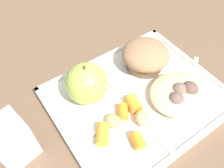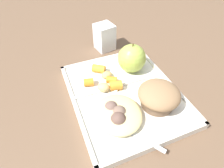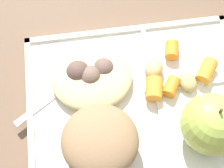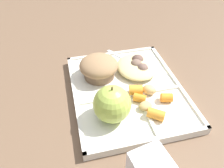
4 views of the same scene
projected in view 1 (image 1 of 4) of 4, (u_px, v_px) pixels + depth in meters
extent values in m
plane|color=brown|center=(137.00, 101.00, 0.48)|extent=(6.00, 6.00, 0.00)
cube|color=silver|center=(137.00, 99.00, 0.48)|extent=(0.33, 0.27, 0.02)
cube|color=silver|center=(185.00, 147.00, 0.40)|extent=(0.33, 0.01, 0.01)
cube|color=silver|center=(102.00, 58.00, 0.54)|extent=(0.33, 0.01, 0.01)
cube|color=silver|center=(67.00, 138.00, 0.41)|extent=(0.01, 0.27, 0.01)
cube|color=silver|center=(193.00, 63.00, 0.53)|extent=(0.01, 0.27, 0.01)
cube|color=silver|center=(127.00, 102.00, 0.46)|extent=(0.01, 0.26, 0.01)
cube|color=silver|center=(109.00, 124.00, 0.43)|extent=(0.15, 0.01, 0.01)
sphere|color=#A8C14C|center=(87.00, 83.00, 0.44)|extent=(0.08, 0.08, 0.08)
cylinder|color=#4C381E|center=(84.00, 68.00, 0.41)|extent=(0.00, 0.00, 0.01)
cylinder|color=brown|center=(144.00, 62.00, 0.52)|extent=(0.08, 0.08, 0.03)
ellipsoid|color=#93704C|center=(146.00, 54.00, 0.50)|extent=(0.10, 0.10, 0.04)
cylinder|color=orange|center=(123.00, 112.00, 0.44)|extent=(0.03, 0.03, 0.02)
cylinder|color=orange|center=(134.00, 104.00, 0.45)|extent=(0.03, 0.04, 0.03)
cylinder|color=orange|center=(138.00, 141.00, 0.40)|extent=(0.03, 0.03, 0.02)
cylinder|color=orange|center=(103.00, 134.00, 0.41)|extent=(0.04, 0.04, 0.02)
ellipsoid|color=tan|center=(142.00, 118.00, 0.43)|extent=(0.04, 0.04, 0.02)
ellipsoid|color=tan|center=(113.00, 121.00, 0.43)|extent=(0.03, 0.04, 0.02)
ellipsoid|color=#D6C684|center=(179.00, 93.00, 0.46)|extent=(0.12, 0.11, 0.03)
sphere|color=brown|center=(189.00, 90.00, 0.46)|extent=(0.04, 0.04, 0.04)
sphere|color=brown|center=(175.00, 100.00, 0.45)|extent=(0.03, 0.03, 0.03)
sphere|color=#755B4C|center=(179.00, 91.00, 0.46)|extent=(0.03, 0.03, 0.03)
cube|color=silver|center=(193.00, 74.00, 0.51)|extent=(0.10, 0.07, 0.00)
cube|color=silver|center=(187.00, 100.00, 0.47)|extent=(0.04, 0.04, 0.00)
cylinder|color=silver|center=(179.00, 110.00, 0.45)|extent=(0.02, 0.02, 0.00)
cylinder|color=silver|center=(184.00, 112.00, 0.45)|extent=(0.02, 0.02, 0.00)
cylinder|color=silver|center=(189.00, 113.00, 0.45)|extent=(0.02, 0.02, 0.00)
cube|color=white|center=(12.00, 141.00, 0.38)|extent=(0.07, 0.07, 0.09)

